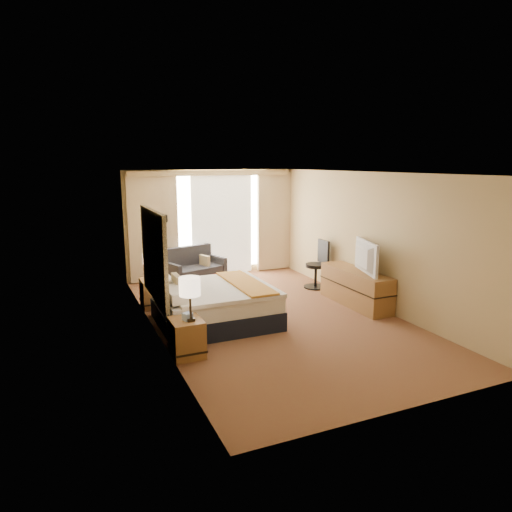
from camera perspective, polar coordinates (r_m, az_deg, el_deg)
name	(u,v)px	position (r m, az deg, el deg)	size (l,w,h in m)	color
floor	(272,317)	(8.44, 1.99, -7.58)	(4.20, 7.00, 0.02)	#511718
ceiling	(273,173)	(7.96, 2.12, 10.37)	(4.20, 7.00, 0.02)	silver
wall_back	(211,223)	(11.32, -5.60, 4.11)	(4.20, 0.02, 2.60)	tan
wall_front	(411,301)	(5.25, 18.78, -5.36)	(4.20, 0.02, 2.60)	tan
wall_left	(154,257)	(7.46, -12.68, -0.07)	(0.02, 7.00, 2.60)	tan
wall_right	(369,239)	(9.19, 13.97, 2.05)	(0.02, 7.00, 2.60)	tan
headboard	(154,255)	(7.66, -12.66, 0.09)	(0.06, 1.85, 1.50)	black
nightstand_left	(187,338)	(6.81, -8.65, -10.06)	(0.45, 0.52, 0.55)	brown
nightstand_right	(153,293)	(9.13, -12.71, -4.55)	(0.45, 0.52, 0.55)	brown
media_dresser	(356,287)	(9.23, 12.34, -3.87)	(0.50, 1.80, 0.70)	brown
window	(221,222)	(11.37, -4.35, 4.26)	(2.30, 0.02, 2.30)	white
curtains	(213,219)	(11.20, -5.45, 4.59)	(4.12, 0.19, 2.56)	#C8B58D
bed	(215,304)	(8.04, -5.18, -6.02)	(1.93, 1.77, 0.94)	black
loveseat	(194,271)	(10.76, -7.70, -1.89)	(1.50, 1.10, 0.84)	#541C18
floor_lamp	(164,235)	(10.85, -11.37, 2.63)	(0.20, 0.20, 1.58)	black
desk_chair	(318,267)	(10.32, 7.76, -1.33)	(0.52, 0.52, 1.07)	black
lamp_left	(190,287)	(6.50, -8.28, -3.91)	(0.30, 0.30, 0.64)	black
lamp_right	(149,260)	(8.90, -13.19, -0.49)	(0.25, 0.25, 0.52)	black
tissue_box	(187,317)	(6.67, -8.56, -7.50)	(0.12, 0.12, 0.11)	#88A5D3
telephone	(156,280)	(8.91, -12.34, -2.89)	(0.17, 0.13, 0.06)	black
television	(361,257)	(8.90, 12.98, -0.10)	(1.08, 0.14, 0.62)	black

